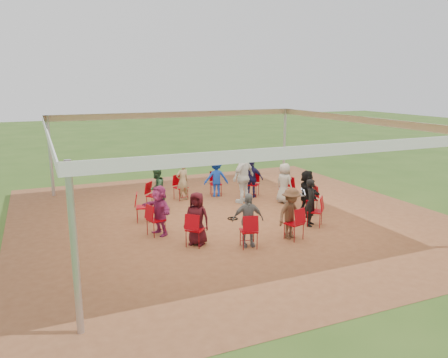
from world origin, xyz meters
name	(u,v)px	position (x,y,z in m)	size (l,w,h in m)	color
ground	(229,217)	(0.00, 0.00, 0.00)	(80.00, 80.00, 0.00)	#315019
dirt_patch	(229,216)	(0.00, 0.00, 0.01)	(13.00, 13.00, 0.00)	brown
tent	(229,143)	(0.00, 0.00, 2.37)	(10.33, 10.33, 3.00)	#B2B2B7
chair_0	(310,199)	(2.61, -0.61, 0.45)	(0.42, 0.44, 0.90)	#9E0008
chair_1	(286,190)	(2.57, 0.77, 0.45)	(0.42, 0.44, 0.90)	#9E0008
chair_2	(253,185)	(1.84, 1.95, 0.45)	(0.42, 0.44, 0.90)	#9E0008
chair_3	(216,184)	(0.61, 2.61, 0.45)	(0.42, 0.44, 0.90)	#9E0008
chair_4	(181,188)	(-0.77, 2.57, 0.45)	(0.42, 0.44, 0.90)	#9E0008
chair_5	(154,196)	(-1.95, 1.84, 0.45)	(0.42, 0.44, 0.90)	#9E0008
chair_6	(143,207)	(-2.61, 0.61, 0.45)	(0.42, 0.44, 0.90)	#9E0008
chair_7	(156,220)	(-2.57, -0.77, 0.45)	(0.42, 0.44, 0.90)	#9E0008
chair_8	(195,229)	(-1.84, -1.95, 0.45)	(0.42, 0.44, 0.90)	#9E0008
chair_9	(249,231)	(-0.61, -2.61, 0.45)	(0.42, 0.44, 0.90)	#9E0008
chair_10	(294,224)	(0.77, -2.57, 0.45)	(0.42, 0.44, 0.90)	#9E0008
chair_11	(315,211)	(1.95, -1.84, 0.45)	(0.42, 0.44, 0.90)	#9E0008
person_seated_0	(307,191)	(2.49, -0.59, 0.71)	(1.31, 0.49, 1.41)	black
person_seated_1	(284,183)	(2.45, 0.74, 0.71)	(0.69, 0.38, 1.41)	#A8A494
person_seated_2	(252,178)	(1.75, 1.87, 0.71)	(0.83, 0.42, 1.41)	#1A1741
person_seated_3	(216,178)	(0.59, 2.49, 0.71)	(0.91, 0.45, 1.41)	#123CB0
person_seated_4	(182,181)	(-0.74, 2.45, 0.71)	(0.51, 0.34, 1.41)	#9C855B
person_seated_5	(157,188)	(-1.87, 1.75, 0.71)	(0.68, 0.39, 1.41)	#294E30
person_seated_6	(159,210)	(-2.45, -0.74, 0.71)	(1.31, 0.49, 1.41)	#992861
person_seated_7	(197,218)	(-1.75, -1.87, 0.71)	(0.69, 0.38, 1.41)	#380B11
person_seated_8	(248,220)	(-0.59, -2.49, 0.71)	(0.83, 0.42, 1.41)	slate
person_seated_9	(291,213)	(0.74, -2.45, 0.71)	(0.91, 0.45, 1.41)	#533521
person_seated_10	(311,202)	(1.87, -1.75, 0.71)	(0.51, 0.34, 1.41)	black
standing_person	(243,177)	(1.14, 1.33, 0.92)	(1.07, 0.55, 1.83)	silver
cable_coil	(233,219)	(0.00, -0.29, 0.02)	(0.38, 0.38, 0.03)	black
laptop	(302,193)	(2.34, -0.55, 0.66)	(0.32, 0.37, 0.22)	#B7B7BC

